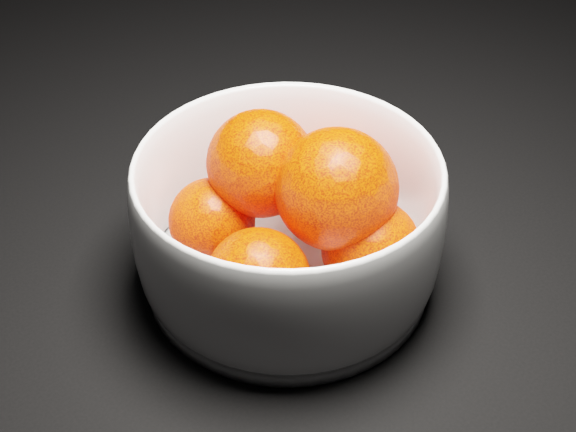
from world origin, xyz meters
TOP-DOWN VIEW (x-y plane):
  - ground at (0.00, 0.00)m, footprint 3.00×3.00m
  - bowl at (-0.01, -0.25)m, footprint 0.20×0.20m
  - orange_pile at (0.00, -0.25)m, footprint 0.16×0.15m

SIDE VIEW (x-z plane):
  - ground at x=0.00m, z-range 0.00..0.00m
  - bowl at x=-0.01m, z-range 0.00..0.10m
  - orange_pile at x=0.00m, z-range 0.00..0.11m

